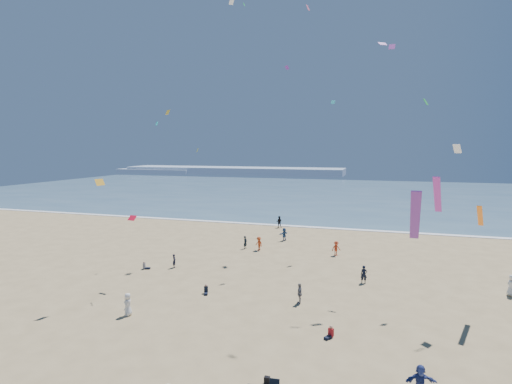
% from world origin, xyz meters
% --- Properties ---
extents(ocean, '(220.00, 100.00, 0.06)m').
position_xyz_m(ocean, '(0.00, 95.00, 0.03)').
color(ocean, '#476B84').
rests_on(ocean, ground).
extents(surf_line, '(220.00, 1.20, 0.08)m').
position_xyz_m(surf_line, '(0.00, 45.00, 0.04)').
color(surf_line, white).
rests_on(surf_line, ground).
extents(headland_far, '(110.00, 20.00, 3.20)m').
position_xyz_m(headland_far, '(-60.00, 170.00, 1.60)').
color(headland_far, '#7A8EA8').
rests_on(headland_far, ground).
extents(headland_near, '(40.00, 14.00, 2.00)m').
position_xyz_m(headland_near, '(-100.00, 165.00, 1.00)').
color(headland_near, '#7A8EA8').
rests_on(headland_near, ground).
extents(standing_flyers, '(32.57, 46.88, 1.86)m').
position_xyz_m(standing_flyers, '(3.10, 20.00, 0.87)').
color(standing_flyers, white).
rests_on(standing_flyers, ground).
extents(seated_group, '(21.50, 23.80, 0.84)m').
position_xyz_m(seated_group, '(-1.55, 5.64, 0.42)').
color(seated_group, white).
rests_on(seated_group, ground).
extents(black_backpack, '(0.30, 0.22, 0.38)m').
position_xyz_m(black_backpack, '(4.59, 1.60, 0.19)').
color(black_backpack, black).
rests_on(black_backpack, ground).
extents(kites_aloft, '(33.73, 38.98, 29.01)m').
position_xyz_m(kites_aloft, '(7.87, 12.97, 15.14)').
color(kites_aloft, red).
rests_on(kites_aloft, ground).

